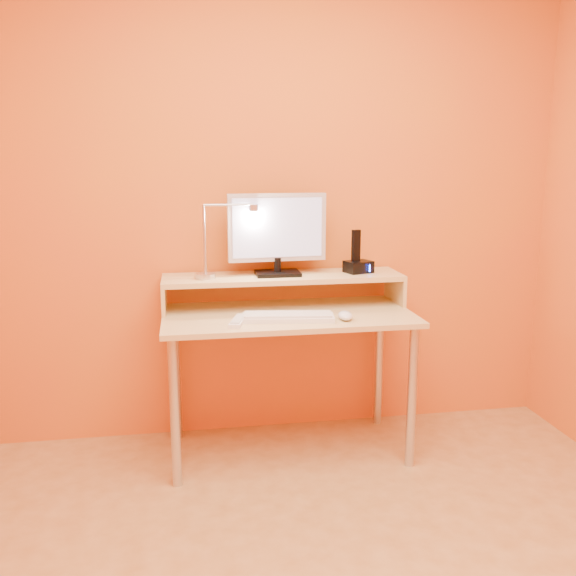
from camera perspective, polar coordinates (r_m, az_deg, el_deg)
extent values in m
cube|color=#D85C25|center=(3.18, -0.96, 8.35)|extent=(3.00, 0.04, 2.50)
cylinder|color=silver|center=(2.80, -10.52, -11.44)|extent=(0.04, 0.04, 0.69)
cylinder|color=silver|center=(2.98, 11.49, -10.00)|extent=(0.04, 0.04, 0.69)
cylinder|color=silver|center=(3.26, -10.41, -7.99)|extent=(0.04, 0.04, 0.69)
cylinder|color=silver|center=(3.42, 8.49, -6.99)|extent=(0.04, 0.04, 0.69)
cube|color=tan|center=(2.96, 0.00, -2.58)|extent=(1.20, 0.60, 0.02)
cube|color=tan|center=(3.05, -11.51, -0.84)|extent=(0.02, 0.30, 0.14)
cube|color=tan|center=(3.23, 9.96, -0.08)|extent=(0.02, 0.30, 0.14)
cube|color=tan|center=(3.06, -0.46, 1.01)|extent=(1.20, 0.30, 0.02)
cube|color=black|center=(3.06, -0.98, 1.39)|extent=(0.22, 0.16, 0.02)
cylinder|color=black|center=(3.05, -0.99, 2.20)|extent=(0.04, 0.04, 0.07)
cube|color=#BABAC2|center=(3.03, -1.03, 5.68)|extent=(0.49, 0.06, 0.33)
cube|color=black|center=(3.06, -1.09, 5.73)|extent=(0.44, 0.03, 0.28)
cube|color=#AAABD6|center=(3.02, -0.97, 5.64)|extent=(0.45, 0.03, 0.29)
cylinder|color=silver|center=(2.99, -7.72, 1.13)|extent=(0.10, 0.10, 0.02)
cylinder|color=silver|center=(2.97, -7.81, 4.50)|extent=(0.01, 0.01, 0.33)
cylinder|color=silver|center=(2.96, -5.56, 7.74)|extent=(0.24, 0.01, 0.01)
cylinder|color=silver|center=(2.97, -3.22, 7.51)|extent=(0.04, 0.04, 0.03)
cylinder|color=#FFEAC6|center=(2.97, -3.22, 7.20)|extent=(0.03, 0.03, 0.00)
cube|color=black|center=(3.14, 6.59, 1.98)|extent=(0.15, 0.14, 0.06)
cube|color=black|center=(3.12, 6.37, 3.97)|extent=(0.05, 0.04, 0.16)
cube|color=#145AFF|center=(3.11, 7.65, 1.85)|extent=(0.01, 0.00, 0.04)
cube|color=white|center=(2.82, -0.01, -2.80)|extent=(0.44, 0.19, 0.02)
ellipsoid|color=silver|center=(2.84, 5.37, -2.58)|extent=(0.08, 0.12, 0.04)
cube|color=white|center=(2.78, -4.66, -3.11)|extent=(0.11, 0.20, 0.02)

